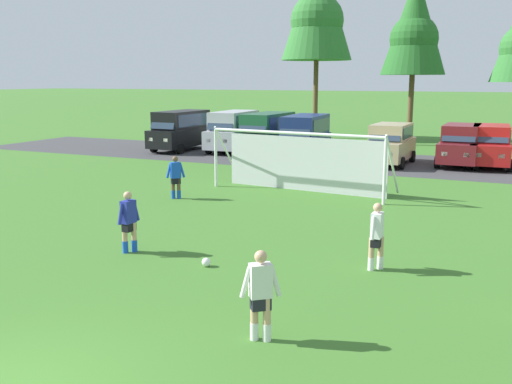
{
  "coord_description": "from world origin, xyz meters",
  "views": [
    {
      "loc": [
        6.5,
        -5.2,
        4.5
      ],
      "look_at": [
        -0.2,
        9.61,
        1.3
      ],
      "focal_mm": 40.26,
      "sensor_mm": 36.0,
      "label": 1
    }
  ],
  "objects_px": {
    "soccer_goal": "(302,160)",
    "parked_car_slot_center_left": "(267,133)",
    "soccer_ball": "(206,262)",
    "player_striker_near": "(129,222)",
    "parked_car_slot_left": "(233,130)",
    "parked_car_slot_far_left": "(181,130)",
    "player_defender_far": "(261,296)",
    "parked_car_slot_far_right": "(490,146)",
    "player_winger_left": "(176,177)",
    "parked_car_slot_right": "(461,145)",
    "parked_car_slot_center_right": "(390,144)",
    "parked_car_slot_center": "(305,137)",
    "player_trailing_back": "(377,236)"
  },
  "relations": [
    {
      "from": "soccer_goal",
      "to": "parked_car_slot_center_left",
      "type": "height_order",
      "value": "soccer_goal"
    },
    {
      "from": "parked_car_slot_center_left",
      "to": "soccer_ball",
      "type": "bearing_deg",
      "value": -70.82
    },
    {
      "from": "player_striker_near",
      "to": "parked_car_slot_left",
      "type": "height_order",
      "value": "parked_car_slot_left"
    },
    {
      "from": "parked_car_slot_far_left",
      "to": "parked_car_slot_left",
      "type": "relative_size",
      "value": 0.99
    },
    {
      "from": "soccer_ball",
      "to": "player_striker_near",
      "type": "distance_m",
      "value": 2.53
    },
    {
      "from": "player_striker_near",
      "to": "player_defender_far",
      "type": "xyz_separation_m",
      "value": [
        5.26,
        -3.34,
        0.0
      ]
    },
    {
      "from": "parked_car_slot_center_left",
      "to": "parked_car_slot_far_right",
      "type": "xyz_separation_m",
      "value": [
        12.37,
        0.61,
        -0.23
      ]
    },
    {
      "from": "parked_car_slot_left",
      "to": "parked_car_slot_center_left",
      "type": "bearing_deg",
      "value": -17.28
    },
    {
      "from": "player_defender_far",
      "to": "player_winger_left",
      "type": "relative_size",
      "value": 1.0
    },
    {
      "from": "parked_car_slot_center_left",
      "to": "parked_car_slot_right",
      "type": "relative_size",
      "value": 1.05
    },
    {
      "from": "parked_car_slot_center_left",
      "to": "parked_car_slot_far_right",
      "type": "distance_m",
      "value": 12.38
    },
    {
      "from": "soccer_goal",
      "to": "parked_car_slot_far_right",
      "type": "relative_size",
      "value": 1.62
    },
    {
      "from": "soccer_goal",
      "to": "parked_car_slot_right",
      "type": "bearing_deg",
      "value": 62.89
    },
    {
      "from": "player_winger_left",
      "to": "parked_car_slot_center_right",
      "type": "height_order",
      "value": "parked_car_slot_center_right"
    },
    {
      "from": "player_striker_near",
      "to": "parked_car_slot_far_left",
      "type": "distance_m",
      "value": 22.05
    },
    {
      "from": "parked_car_slot_far_right",
      "to": "parked_car_slot_center_left",
      "type": "bearing_deg",
      "value": -177.19
    },
    {
      "from": "parked_car_slot_center_right",
      "to": "soccer_ball",
      "type": "bearing_deg",
      "value": -91.78
    },
    {
      "from": "parked_car_slot_center",
      "to": "parked_car_slot_far_right",
      "type": "relative_size",
      "value": 1.05
    },
    {
      "from": "parked_car_slot_far_left",
      "to": "parked_car_slot_center_left",
      "type": "distance_m",
      "value": 5.96
    },
    {
      "from": "player_winger_left",
      "to": "parked_car_slot_far_left",
      "type": "xyz_separation_m",
      "value": [
        -7.78,
        12.99,
        0.52
      ]
    },
    {
      "from": "parked_car_slot_far_left",
      "to": "parked_car_slot_center",
      "type": "distance_m",
      "value": 8.77
    },
    {
      "from": "soccer_goal",
      "to": "parked_car_slot_center_right",
      "type": "distance_m",
      "value": 9.23
    },
    {
      "from": "player_striker_near",
      "to": "player_trailing_back",
      "type": "xyz_separation_m",
      "value": [
        6.24,
        1.28,
        0.0
      ]
    },
    {
      "from": "player_striker_near",
      "to": "player_trailing_back",
      "type": "distance_m",
      "value": 6.37
    },
    {
      "from": "soccer_ball",
      "to": "soccer_goal",
      "type": "xyz_separation_m",
      "value": [
        -1.13,
        9.97,
        1.18
      ]
    },
    {
      "from": "player_winger_left",
      "to": "parked_car_slot_right",
      "type": "bearing_deg",
      "value": 55.95
    },
    {
      "from": "parked_car_slot_center",
      "to": "soccer_ball",
      "type": "bearing_deg",
      "value": -77.59
    },
    {
      "from": "parked_car_slot_left",
      "to": "parked_car_slot_center_right",
      "type": "height_order",
      "value": "parked_car_slot_left"
    },
    {
      "from": "player_defender_far",
      "to": "player_trailing_back",
      "type": "relative_size",
      "value": 1.0
    },
    {
      "from": "player_defender_far",
      "to": "parked_car_slot_right",
      "type": "height_order",
      "value": "parked_car_slot_right"
    },
    {
      "from": "player_striker_near",
      "to": "parked_car_slot_right",
      "type": "distance_m",
      "value": 20.96
    },
    {
      "from": "player_winger_left",
      "to": "parked_car_slot_center_right",
      "type": "bearing_deg",
      "value": 65.56
    },
    {
      "from": "player_defender_far",
      "to": "player_striker_near",
      "type": "bearing_deg",
      "value": 147.6
    },
    {
      "from": "player_trailing_back",
      "to": "parked_car_slot_far_right",
      "type": "relative_size",
      "value": 0.35
    },
    {
      "from": "player_striker_near",
      "to": "parked_car_slot_center",
      "type": "bearing_deg",
      "value": 95.21
    },
    {
      "from": "parked_car_slot_center_right",
      "to": "parked_car_slot_center_left",
      "type": "bearing_deg",
      "value": 174.71
    },
    {
      "from": "player_trailing_back",
      "to": "parked_car_slot_center_left",
      "type": "distance_m",
      "value": 21.14
    },
    {
      "from": "parked_car_slot_far_right",
      "to": "soccer_ball",
      "type": "bearing_deg",
      "value": -105.15
    },
    {
      "from": "soccer_ball",
      "to": "player_winger_left",
      "type": "relative_size",
      "value": 0.13
    },
    {
      "from": "parked_car_slot_left",
      "to": "parked_car_slot_center_right",
      "type": "relative_size",
      "value": 1.05
    },
    {
      "from": "parked_car_slot_left",
      "to": "parked_car_slot_center",
      "type": "bearing_deg",
      "value": -19.35
    },
    {
      "from": "player_trailing_back",
      "to": "parked_car_slot_center_left",
      "type": "xyz_separation_m",
      "value": [
        -10.68,
        18.24,
        0.52
      ]
    },
    {
      "from": "parked_car_slot_left",
      "to": "parked_car_slot_right",
      "type": "xyz_separation_m",
      "value": [
        13.61,
        -0.43,
        -0.23
      ]
    },
    {
      "from": "soccer_goal",
      "to": "parked_car_slot_center_left",
      "type": "xyz_separation_m",
      "value": [
        -5.73,
        9.76,
        0.05
      ]
    },
    {
      "from": "player_defender_far",
      "to": "parked_car_slot_center",
      "type": "height_order",
      "value": "parked_car_slot_center"
    },
    {
      "from": "soccer_ball",
      "to": "parked_car_slot_center_left",
      "type": "height_order",
      "value": "parked_car_slot_center_left"
    },
    {
      "from": "player_winger_left",
      "to": "parked_car_slot_center",
      "type": "height_order",
      "value": "parked_car_slot_center"
    },
    {
      "from": "soccer_goal",
      "to": "parked_car_slot_far_left",
      "type": "distance_m",
      "value": 15.17
    },
    {
      "from": "parked_car_slot_center_left",
      "to": "parked_car_slot_center_right",
      "type": "xyz_separation_m",
      "value": [
        7.45,
        -0.69,
        -0.23
      ]
    },
    {
      "from": "soccer_goal",
      "to": "parked_car_slot_far_left",
      "type": "relative_size",
      "value": 1.56
    }
  ]
}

